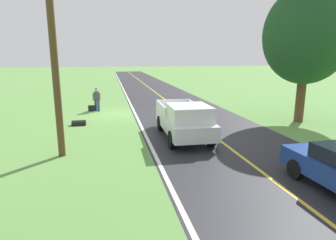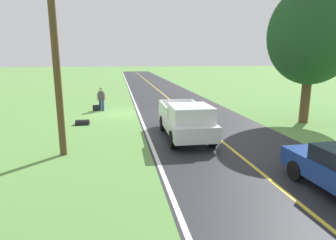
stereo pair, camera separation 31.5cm
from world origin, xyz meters
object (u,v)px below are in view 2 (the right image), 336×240
hitchhiker_walking (101,98)px  utility_pole_roadside (57,70)px  tree_far_side_near (312,35)px  pickup_truck_passing (186,120)px  suitcase_carried (96,108)px

hitchhiker_walking → utility_pole_roadside: bearing=83.8°
hitchhiker_walking → utility_pole_roadside: size_ratio=0.25×
hitchhiker_walking → tree_far_side_near: tree_far_side_near is taller
tree_far_side_near → pickup_truck_passing: bearing=15.8°
pickup_truck_passing → hitchhiker_walking: bearing=-62.0°
suitcase_carried → utility_pole_roadside: size_ratio=0.07×
hitchhiker_walking → tree_far_side_near: 14.69m
suitcase_carried → pickup_truck_passing: bearing=33.1°
hitchhiker_walking → suitcase_carried: size_ratio=3.80×
hitchhiker_walking → utility_pole_roadside: 10.37m
hitchhiker_walking → pickup_truck_passing: pickup_truck_passing is taller
suitcase_carried → utility_pole_roadside: (0.66, 9.93, 3.29)m
hitchhiker_walking → suitcase_carried: hitchhiker_walking is taller
pickup_truck_passing → utility_pole_roadside: utility_pole_roadside is taller
suitcase_carried → tree_far_side_near: 15.26m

